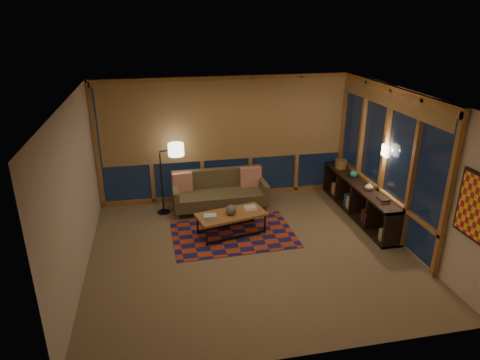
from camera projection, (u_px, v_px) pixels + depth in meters
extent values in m
cube|color=#786A4B|center=(250.00, 252.00, 7.49)|extent=(5.50, 5.00, 0.01)
cube|color=silver|center=(252.00, 98.00, 6.49)|extent=(5.50, 5.00, 0.01)
cube|color=beige|center=(226.00, 139.00, 9.27)|extent=(5.50, 0.01, 2.70)
cube|color=beige|center=(301.00, 262.00, 4.71)|extent=(5.50, 0.01, 2.70)
cube|color=beige|center=(75.00, 193.00, 6.48)|extent=(0.01, 5.00, 2.70)
cube|color=beige|center=(404.00, 169.00, 7.50)|extent=(0.01, 5.00, 2.70)
cube|color=#A0391D|center=(233.00, 234.00, 8.06)|extent=(2.30, 1.57, 0.01)
sphere|color=black|center=(231.00, 210.00, 7.87)|extent=(0.20, 0.20, 0.19)
cylinder|color=olive|center=(341.00, 164.00, 9.41)|extent=(0.28, 0.28, 0.19)
sphere|color=#1F8473|center=(353.00, 174.00, 8.87)|extent=(0.16, 0.16, 0.15)
imported|color=tan|center=(369.00, 186.00, 8.24)|extent=(0.20, 0.20, 0.17)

